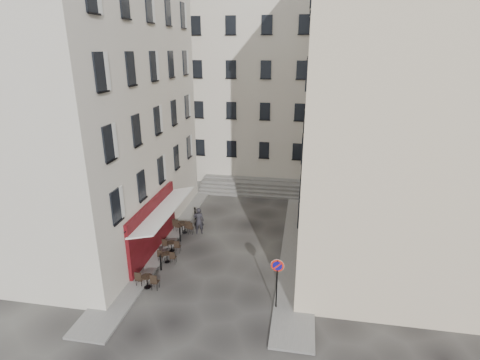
% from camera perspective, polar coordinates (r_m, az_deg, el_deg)
% --- Properties ---
extents(ground, '(90.00, 90.00, 0.00)m').
position_cam_1_polar(ground, '(22.77, -3.15, -12.96)').
color(ground, black).
rests_on(ground, ground).
extents(sidewalk_left, '(2.00, 22.00, 0.12)m').
position_cam_1_polar(sidewalk_left, '(27.27, -10.57, -7.34)').
color(sidewalk_left, slate).
rests_on(sidewalk_left, ground).
extents(sidewalk_right, '(2.00, 18.00, 0.12)m').
position_cam_1_polar(sidewalk_right, '(24.85, 8.77, -10.03)').
color(sidewalk_right, slate).
rests_on(sidewalk_right, ground).
extents(building_left, '(12.20, 16.20, 20.60)m').
position_cam_1_polar(building_left, '(26.46, -25.42, 13.55)').
color(building_left, beige).
rests_on(building_left, ground).
extents(building_right, '(12.20, 14.20, 18.60)m').
position_cam_1_polar(building_right, '(23.17, 25.27, 10.48)').
color(building_right, beige).
rests_on(building_right, ground).
extents(building_back, '(18.20, 10.20, 18.60)m').
position_cam_1_polar(building_back, '(38.21, 1.69, 15.08)').
color(building_back, beige).
rests_on(building_back, ground).
extents(cafe_storefront, '(1.74, 7.30, 3.50)m').
position_cam_1_polar(cafe_storefront, '(23.92, -12.88, -6.63)').
color(cafe_storefront, '#43090A').
rests_on(cafe_storefront, ground).
extents(stone_steps, '(9.00, 3.15, 0.80)m').
position_cam_1_polar(stone_steps, '(33.72, 1.63, -1.06)').
color(stone_steps, '#615F5C').
rests_on(stone_steps, ground).
extents(bollard_near, '(0.12, 0.12, 0.98)m').
position_cam_1_polar(bollard_near, '(22.57, -12.02, -12.15)').
color(bollard_near, black).
rests_on(bollard_near, ground).
extents(bollard_mid, '(0.12, 0.12, 0.98)m').
position_cam_1_polar(bollard_mid, '(25.41, -9.12, -8.16)').
color(bollard_mid, black).
rests_on(bollard_mid, ground).
extents(bollard_far, '(0.12, 0.12, 0.98)m').
position_cam_1_polar(bollard_far, '(28.39, -6.87, -4.98)').
color(bollard_far, black).
rests_on(bollard_far, ground).
extents(no_parking_sign, '(0.63, 0.11, 2.78)m').
position_cam_1_polar(no_parking_sign, '(18.52, 5.67, -14.16)').
color(no_parking_sign, black).
rests_on(no_parking_sign, ground).
extents(bistro_table_a, '(1.30, 0.61, 0.91)m').
position_cam_1_polar(bistro_table_a, '(21.29, -13.94, -14.61)').
color(bistro_table_a, black).
rests_on(bistro_table_a, ground).
extents(bistro_table_b, '(1.14, 0.53, 0.80)m').
position_cam_1_polar(bistro_table_b, '(23.28, -11.05, -11.36)').
color(bistro_table_b, black).
rests_on(bistro_table_b, ground).
extents(bistro_table_c, '(1.18, 0.55, 0.83)m').
position_cam_1_polar(bistro_table_c, '(24.37, -10.39, -9.78)').
color(bistro_table_c, black).
rests_on(bistro_table_c, ground).
extents(bistro_table_d, '(1.27, 0.60, 0.90)m').
position_cam_1_polar(bistro_table_d, '(26.47, -8.42, -7.11)').
color(bistro_table_d, black).
rests_on(bistro_table_d, ground).
extents(bistro_table_e, '(1.33, 0.62, 0.94)m').
position_cam_1_polar(bistro_table_e, '(26.60, -8.77, -6.94)').
color(bistro_table_e, black).
rests_on(bistro_table_e, ground).
extents(pedestrian, '(0.80, 0.62, 1.93)m').
position_cam_1_polar(pedestrian, '(26.09, -6.30, -6.18)').
color(pedestrian, black).
rests_on(pedestrian, ground).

